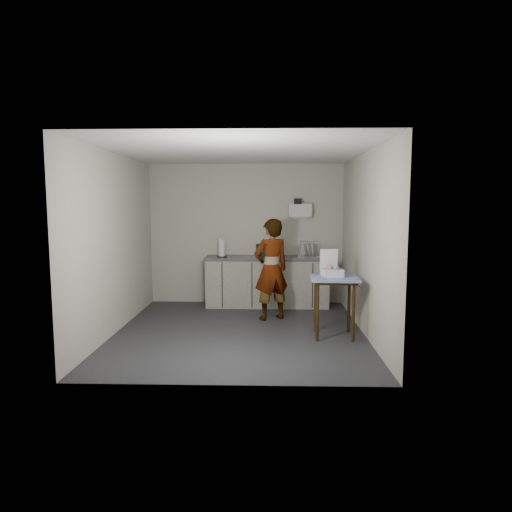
{
  "coord_description": "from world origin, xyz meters",
  "views": [
    {
      "loc": [
        0.42,
        -6.53,
        1.88
      ],
      "look_at": [
        0.23,
        0.45,
        1.07
      ],
      "focal_mm": 32.0,
      "sensor_mm": 36.0,
      "label": 1
    }
  ],
  "objects_px": {
    "soap_bottle": "(263,248)",
    "dark_bottle": "(258,250)",
    "soda_can": "(263,253)",
    "bakery_box": "(332,271)",
    "paper_towel": "(222,249)",
    "dish_rack": "(308,253)",
    "kitchen_counter": "(267,283)",
    "standing_man": "(271,269)",
    "side_table": "(334,285)"
  },
  "relations": [
    {
      "from": "paper_towel",
      "to": "dark_bottle",
      "type": "bearing_deg",
      "value": 3.65
    },
    {
      "from": "side_table",
      "to": "paper_towel",
      "type": "relative_size",
      "value": 2.69
    },
    {
      "from": "soap_bottle",
      "to": "bakery_box",
      "type": "xyz_separation_m",
      "value": [
        0.98,
        -1.8,
        -0.14
      ]
    },
    {
      "from": "standing_man",
      "to": "kitchen_counter",
      "type": "bearing_deg",
      "value": -111.95
    },
    {
      "from": "soda_can",
      "to": "bakery_box",
      "type": "distance_m",
      "value": 2.11
    },
    {
      "from": "kitchen_counter",
      "to": "dark_bottle",
      "type": "distance_m",
      "value": 0.63
    },
    {
      "from": "soap_bottle",
      "to": "bakery_box",
      "type": "bearing_deg",
      "value": -61.45
    },
    {
      "from": "side_table",
      "to": "soda_can",
      "type": "distance_m",
      "value": 2.19
    },
    {
      "from": "soap_bottle",
      "to": "dish_rack",
      "type": "bearing_deg",
      "value": 6.41
    },
    {
      "from": "dark_bottle",
      "to": "dish_rack",
      "type": "distance_m",
      "value": 0.92
    },
    {
      "from": "kitchen_counter",
      "to": "side_table",
      "type": "xyz_separation_m",
      "value": [
        0.94,
        -1.91,
        0.32
      ]
    },
    {
      "from": "soap_bottle",
      "to": "paper_towel",
      "type": "xyz_separation_m",
      "value": [
        -0.75,
        -0.01,
        -0.01
      ]
    },
    {
      "from": "side_table",
      "to": "dish_rack",
      "type": "height_order",
      "value": "dish_rack"
    },
    {
      "from": "dark_bottle",
      "to": "paper_towel",
      "type": "relative_size",
      "value": 0.74
    },
    {
      "from": "soap_bottle",
      "to": "dark_bottle",
      "type": "bearing_deg",
      "value": 161.92
    },
    {
      "from": "side_table",
      "to": "dark_bottle",
      "type": "bearing_deg",
      "value": 123.1
    },
    {
      "from": "dark_bottle",
      "to": "side_table",
      "type": "bearing_deg",
      "value": -59.42
    },
    {
      "from": "side_table",
      "to": "standing_man",
      "type": "height_order",
      "value": "standing_man"
    },
    {
      "from": "paper_towel",
      "to": "soda_can",
      "type": "bearing_deg",
      "value": 5.46
    },
    {
      "from": "dark_bottle",
      "to": "paper_towel",
      "type": "distance_m",
      "value": 0.65
    },
    {
      "from": "side_table",
      "to": "dish_rack",
      "type": "relative_size",
      "value": 2.15
    },
    {
      "from": "side_table",
      "to": "paper_towel",
      "type": "distance_m",
      "value": 2.58
    },
    {
      "from": "soap_bottle",
      "to": "dish_rack",
      "type": "height_order",
      "value": "soap_bottle"
    },
    {
      "from": "soap_bottle",
      "to": "soda_can",
      "type": "relative_size",
      "value": 2.48
    },
    {
      "from": "soda_can",
      "to": "dish_rack",
      "type": "height_order",
      "value": "dish_rack"
    },
    {
      "from": "dish_rack",
      "to": "soda_can",
      "type": "bearing_deg",
      "value": -177.99
    },
    {
      "from": "soap_bottle",
      "to": "dark_bottle",
      "type": "xyz_separation_m",
      "value": [
        -0.1,
        0.03,
        -0.05
      ]
    },
    {
      "from": "standing_man",
      "to": "soda_can",
      "type": "xyz_separation_m",
      "value": [
        -0.15,
        0.97,
        0.16
      ]
    },
    {
      "from": "standing_man",
      "to": "dish_rack",
      "type": "distance_m",
      "value": 1.22
    },
    {
      "from": "dish_rack",
      "to": "side_table",
      "type": "bearing_deg",
      "value": -84.23
    },
    {
      "from": "paper_towel",
      "to": "side_table",
      "type": "bearing_deg",
      "value": -46.27
    },
    {
      "from": "soap_bottle",
      "to": "paper_towel",
      "type": "bearing_deg",
      "value": -179.38
    },
    {
      "from": "paper_towel",
      "to": "standing_man",
      "type": "bearing_deg",
      "value": -45.39
    },
    {
      "from": "side_table",
      "to": "soda_can",
      "type": "relative_size",
      "value": 6.42
    },
    {
      "from": "standing_man",
      "to": "soap_bottle",
      "type": "bearing_deg",
      "value": -107.27
    },
    {
      "from": "kitchen_counter",
      "to": "bakery_box",
      "type": "relative_size",
      "value": 6.03
    },
    {
      "from": "side_table",
      "to": "kitchen_counter",
      "type": "bearing_deg",
      "value": 118.74
    },
    {
      "from": "kitchen_counter",
      "to": "soda_can",
      "type": "relative_size",
      "value": 16.87
    },
    {
      "from": "kitchen_counter",
      "to": "dish_rack",
      "type": "bearing_deg",
      "value": 2.54
    },
    {
      "from": "side_table",
      "to": "standing_man",
      "type": "relative_size",
      "value": 0.52
    },
    {
      "from": "paper_towel",
      "to": "dish_rack",
      "type": "relative_size",
      "value": 0.8
    },
    {
      "from": "dark_bottle",
      "to": "dish_rack",
      "type": "bearing_deg",
      "value": 3.63
    },
    {
      "from": "soap_bottle",
      "to": "dark_bottle",
      "type": "distance_m",
      "value": 0.12
    },
    {
      "from": "soda_can",
      "to": "paper_towel",
      "type": "distance_m",
      "value": 0.75
    },
    {
      "from": "kitchen_counter",
      "to": "dish_rack",
      "type": "xyz_separation_m",
      "value": [
        0.75,
        0.03,
        0.55
      ]
    },
    {
      "from": "kitchen_counter",
      "to": "paper_towel",
      "type": "distance_m",
      "value": 1.04
    },
    {
      "from": "kitchen_counter",
      "to": "soap_bottle",
      "type": "xyz_separation_m",
      "value": [
        -0.07,
        -0.06,
        0.65
      ]
    },
    {
      "from": "kitchen_counter",
      "to": "side_table",
      "type": "relative_size",
      "value": 2.63
    },
    {
      "from": "kitchen_counter",
      "to": "soda_can",
      "type": "bearing_deg",
      "value": 177.23
    },
    {
      "from": "kitchen_counter",
      "to": "side_table",
      "type": "distance_m",
      "value": 2.16
    }
  ]
}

